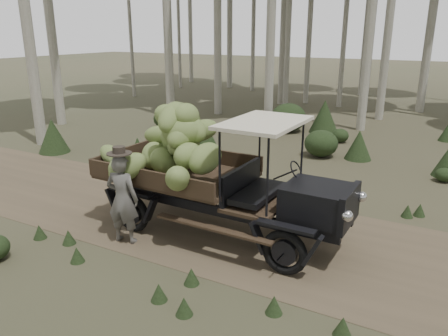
% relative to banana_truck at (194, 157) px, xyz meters
% --- Properties ---
extents(ground, '(120.00, 120.00, 0.00)m').
position_rel_banana_truck_xyz_m(ground, '(2.79, 0.31, -1.59)').
color(ground, '#473D2B').
rests_on(ground, ground).
extents(dirt_track, '(70.00, 4.00, 0.01)m').
position_rel_banana_truck_xyz_m(dirt_track, '(2.79, 0.31, -1.59)').
color(dirt_track, brown).
rests_on(dirt_track, ground).
extents(banana_truck, '(5.67, 2.64, 2.80)m').
position_rel_banana_truck_xyz_m(banana_truck, '(0.00, 0.00, 0.00)').
color(banana_truck, black).
rests_on(banana_truck, ground).
extents(farmer, '(0.74, 0.57, 1.99)m').
position_rel_banana_truck_xyz_m(farmer, '(-0.88, -1.25, -0.65)').
color(farmer, '#56534F').
rests_on(farmer, ground).
extents(undergrowth, '(23.40, 22.75, 1.37)m').
position_rel_banana_truck_xyz_m(undergrowth, '(2.99, 1.43, -1.05)').
color(undergrowth, '#233319').
rests_on(undergrowth, ground).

